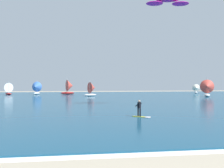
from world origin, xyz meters
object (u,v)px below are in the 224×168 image
at_px(kite, 168,2).
at_px(sailboat_far_right, 8,89).
at_px(kitesurfer, 141,111).
at_px(sailboat_center_horizon, 196,89).
at_px(sailboat_outermost, 207,88).
at_px(sailboat_mid_right, 36,88).
at_px(sailboat_anchored_offshore, 69,87).
at_px(sailboat_far_left, 92,89).

bearing_deg(kite, sailboat_far_right, 126.97).
relative_size(kitesurfer, sailboat_center_horizon, 0.52).
distance_m(sailboat_outermost, sailboat_mid_right, 48.72).
distance_m(kite, sailboat_mid_right, 52.55).
bearing_deg(sailboat_mid_right, sailboat_center_horizon, 2.71).
bearing_deg(sailboat_anchored_offshore, kitesurfer, -81.30).
bearing_deg(sailboat_outermost, sailboat_anchored_offshore, 150.03).
distance_m(kite, sailboat_far_right, 56.04).
xyz_separation_m(sailboat_far_right, sailboat_center_horizon, (60.68, 3.44, -0.21)).
relative_size(sailboat_mid_right, sailboat_far_right, 1.11).
bearing_deg(sailboat_far_right, sailboat_far_left, -25.27).
xyz_separation_m(sailboat_mid_right, sailboat_center_horizon, (52.76, 2.50, -0.40)).
xyz_separation_m(kitesurfer, kite, (6.49, 9.96, 14.24)).
distance_m(sailboat_outermost, sailboat_far_left, 29.33).
relative_size(sailboat_far_right, sailboat_center_horizon, 1.13).
height_order(sailboat_outermost, sailboat_anchored_offshore, sailboat_anchored_offshore).
xyz_separation_m(sailboat_mid_right, sailboat_far_left, (16.19, -12.32, -0.11)).
height_order(kitesurfer, sailboat_anchored_offshore, sailboat_anchored_offshore).
distance_m(sailboat_far_left, sailboat_anchored_offshore, 14.05).
xyz_separation_m(sailboat_outermost, sailboat_far_right, (-52.50, 18.71, -0.41)).
height_order(sailboat_outermost, sailboat_far_left, sailboat_outermost).
bearing_deg(sailboat_anchored_offshore, sailboat_center_horizon, 2.95).
relative_size(kite, sailboat_mid_right, 1.43).
relative_size(kite, sailboat_far_right, 1.59).
bearing_deg(sailboat_mid_right, sailboat_anchored_offshore, 1.67).
bearing_deg(sailboat_far_left, sailboat_center_horizon, 22.06).
relative_size(kite, sailboat_outermost, 1.29).
relative_size(sailboat_far_left, sailboat_anchored_offshore, 0.83).
xyz_separation_m(sailboat_outermost, sailboat_far_left, (-28.39, 7.33, -0.32)).
distance_m(kitesurfer, sailboat_anchored_offshore, 55.40).
bearing_deg(sailboat_far_left, sailboat_anchored_offshore, 116.12).
bearing_deg(sailboat_mid_right, kitesurfer, -71.35).
bearing_deg(sailboat_outermost, sailboat_far_right, 160.39).
bearing_deg(kitesurfer, kite, 56.92).
relative_size(sailboat_mid_right, sailboat_center_horizon, 1.25).
bearing_deg(sailboat_far_right, kitesurfer, -63.83).
distance_m(sailboat_mid_right, sailboat_far_left, 20.34).
height_order(sailboat_mid_right, sailboat_anchored_offshore, sailboat_anchored_offshore).
height_order(sailboat_far_left, sailboat_anchored_offshore, sailboat_anchored_offshore).
bearing_deg(kitesurfer, sailboat_outermost, 53.01).
height_order(sailboat_mid_right, sailboat_far_left, sailboat_mid_right).
bearing_deg(sailboat_anchored_offshore, sailboat_outermost, -29.97).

